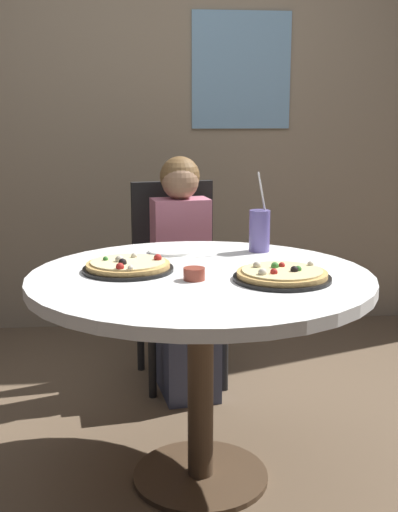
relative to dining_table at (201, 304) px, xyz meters
name	(u,v)px	position (x,y,z in m)	size (l,w,h in m)	color
ground_plane	(200,478)	(0.00, 0.00, -0.65)	(8.00, 8.00, 0.00)	brown
wall_with_window	(167,82)	(0.00, 1.85, 0.81)	(5.20, 0.14, 2.90)	gray
dining_table	(201,304)	(0.00, 0.00, 0.00)	(1.15, 1.15, 0.75)	white
chair_wooden	(177,270)	(-0.01, 0.99, -0.12)	(0.45, 0.45, 0.95)	black
diner_child	(184,288)	(0.01, 0.80, -0.16)	(0.30, 0.43, 1.08)	#3F4766
pizza_veggie	(282,275)	(0.25, -0.11, 0.12)	(0.32, 0.32, 0.05)	black
pizza_cheese	(128,266)	(-0.24, 0.07, 0.12)	(0.31, 0.31, 0.05)	black
soda_cup	(260,231)	(0.26, 0.34, 0.19)	(0.08, 0.08, 0.31)	#6659A5
sauce_bowl	(194,274)	(-0.03, -0.08, 0.12)	(0.07, 0.07, 0.04)	brown
plate_small	(172,251)	(-0.07, 0.36, 0.11)	(0.18, 0.18, 0.01)	white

